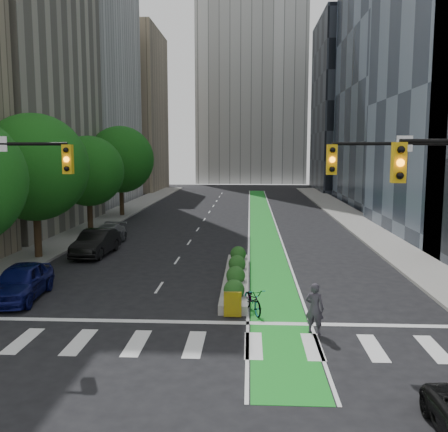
# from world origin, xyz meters

# --- Properties ---
(ground) EXTENTS (160.00, 160.00, 0.00)m
(ground) POSITION_xyz_m (0.00, 0.00, 0.00)
(ground) COLOR black
(ground) RESTS_ON ground
(sidewalk_left) EXTENTS (3.60, 90.00, 0.15)m
(sidewalk_left) POSITION_xyz_m (-11.80, 25.00, 0.07)
(sidewalk_left) COLOR gray
(sidewalk_left) RESTS_ON ground
(sidewalk_right) EXTENTS (3.60, 90.00, 0.15)m
(sidewalk_right) POSITION_xyz_m (11.80, 25.00, 0.07)
(sidewalk_right) COLOR gray
(sidewalk_right) RESTS_ON ground
(bike_lane_paint) EXTENTS (2.20, 70.00, 0.01)m
(bike_lane_paint) POSITION_xyz_m (3.00, 30.00, 0.01)
(bike_lane_paint) COLOR #198E24
(bike_lane_paint) RESTS_ON ground
(building_lt_mid) EXTENTS (14.00, 22.00, 48.00)m
(building_lt_mid) POSITION_xyz_m (-21.00, 45.00, 24.00)
(building_lt_mid) COLOR silver
(building_lt_mid) RESTS_ON ground
(building_tan_far) EXTENTS (14.00, 16.00, 26.00)m
(building_tan_far) POSITION_xyz_m (-20.00, 66.00, 13.00)
(building_tan_far) COLOR tan
(building_tan_far) RESTS_ON ground
(building_glass_far) EXTENTS (14.00, 24.00, 42.00)m
(building_glass_far) POSITION_xyz_m (21.00, 45.00, 21.00)
(building_glass_far) COLOR #19212D
(building_glass_far) RESTS_ON ground
(building_dark_end) EXTENTS (14.00, 18.00, 28.00)m
(building_dark_end) POSITION_xyz_m (20.00, 68.00, 14.00)
(building_dark_end) COLOR black
(building_dark_end) RESTS_ON ground
(building_distant) EXTENTS (22.00, 16.00, 70.00)m
(building_distant) POSITION_xyz_m (2.00, 90.00, 35.00)
(building_distant) COLOR silver
(building_distant) RESTS_ON ground
(tree_mid) EXTENTS (6.40, 6.40, 8.78)m
(tree_mid) POSITION_xyz_m (-11.00, 12.00, 5.57)
(tree_mid) COLOR black
(tree_mid) RESTS_ON ground
(tree_midfar) EXTENTS (5.60, 5.60, 7.76)m
(tree_midfar) POSITION_xyz_m (-11.00, 22.00, 4.95)
(tree_midfar) COLOR black
(tree_midfar) RESTS_ON ground
(tree_far) EXTENTS (6.60, 6.60, 9.00)m
(tree_far) POSITION_xyz_m (-11.00, 32.00, 5.69)
(tree_far) COLOR black
(tree_far) RESTS_ON ground
(signal_right) EXTENTS (5.82, 0.51, 7.20)m
(signal_right) POSITION_xyz_m (8.67, 0.47, 4.80)
(signal_right) COLOR black
(signal_right) RESTS_ON ground
(median_planter) EXTENTS (1.20, 10.26, 1.10)m
(median_planter) POSITION_xyz_m (1.20, 7.04, 0.37)
(median_planter) COLOR gray
(median_planter) RESTS_ON ground
(bicycle) EXTENTS (1.28, 2.10, 1.04)m
(bicycle) POSITION_xyz_m (2.00, 2.54, 0.52)
(bicycle) COLOR gray
(bicycle) RESTS_ON ground
(cyclist) EXTENTS (0.81, 0.69, 1.87)m
(cyclist) POSITION_xyz_m (4.20, 0.26, 0.94)
(cyclist) COLOR #34303A
(cyclist) RESTS_ON ground
(parked_car_left_near) EXTENTS (2.29, 4.84, 1.60)m
(parked_car_left_near) POSITION_xyz_m (-8.27, 3.79, 0.80)
(parked_car_left_near) COLOR #0D114F
(parked_car_left_near) RESTS_ON ground
(parked_car_left_mid) EXTENTS (1.99, 5.01, 1.62)m
(parked_car_left_mid) POSITION_xyz_m (-7.82, 13.23, 0.81)
(parked_car_left_mid) COLOR black
(parked_car_left_mid) RESTS_ON ground
(parked_car_left_far) EXTENTS (1.96, 4.73, 1.37)m
(parked_car_left_far) POSITION_xyz_m (-8.12, 16.84, 0.68)
(parked_car_left_far) COLOR #57595C
(parked_car_left_far) RESTS_ON ground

